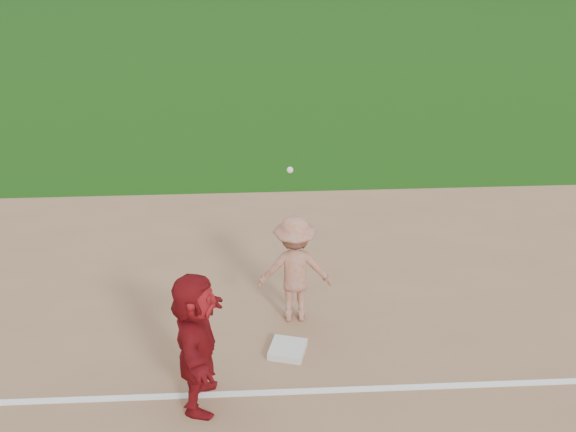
{
  "coord_description": "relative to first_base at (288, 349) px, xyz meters",
  "views": [
    {
      "loc": [
        -0.51,
        -7.75,
        6.1
      ],
      "look_at": [
        0.0,
        1.5,
        1.3
      ],
      "focal_mm": 45.0,
      "sensor_mm": 36.0,
      "label": 1
    }
  ],
  "objects": [
    {
      "name": "ground",
      "position": [
        0.09,
        0.01,
        -0.07
      ],
      "size": [
        160.0,
        160.0,
        0.0
      ],
      "primitive_type": "plane",
      "color": "#17440D",
      "rests_on": "ground"
    },
    {
      "name": "foul_line",
      "position": [
        0.09,
        -0.79,
        -0.05
      ],
      "size": [
        60.0,
        0.1,
        0.01
      ],
      "primitive_type": "cube",
      "color": "white",
      "rests_on": "infield_dirt"
    },
    {
      "name": "first_base",
      "position": [
        0.0,
        0.0,
        0.0
      ],
      "size": [
        0.56,
        0.56,
        0.1
      ],
      "primitive_type": "cube",
      "rotation": [
        0.0,
        0.0,
        -0.27
      ],
      "color": "silver",
      "rests_on": "infield_dirt"
    },
    {
      "name": "base_runner",
      "position": [
        -1.11,
        -0.9,
        0.85
      ],
      "size": [
        0.59,
        1.69,
        1.81
      ],
      "primitive_type": "imported",
      "rotation": [
        0.0,
        0.0,
        1.54
      ],
      "color": "maroon",
      "rests_on": "infield_dirt"
    },
    {
      "name": "first_base_play",
      "position": [
        0.14,
        0.81,
        0.75
      ],
      "size": [
        1.04,
        0.65,
        2.49
      ],
      "color": "#949496",
      "rests_on": "infield_dirt"
    }
  ]
}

